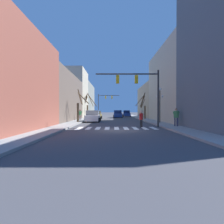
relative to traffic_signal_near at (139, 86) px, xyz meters
The scene contains 19 objects.
ground_plane 5.48m from the traffic_signal_near, 133.62° to the right, with size 240.00×240.00×0.00m, color #424247.
sidewalk_left 9.30m from the traffic_signal_near, 162.43° to the right, with size 2.01×90.00×0.15m.
sidewalk_right 5.79m from the traffic_signal_near, 38.60° to the right, with size 2.01×90.00×0.15m.
building_row_left 21.81m from the traffic_signal_near, 123.17° to the left, with size 6.00×51.23×10.92m.
building_row_right 10.93m from the traffic_signal_near, 48.87° to the left, with size 6.00×38.35×13.59m.
crosswalk_stripes 4.96m from the traffic_signal_near, 158.40° to the right, with size 7.65×2.60×0.01m.
traffic_signal_near is the anchor object (origin of this frame).
traffic_signal_far 31.73m from the traffic_signal_near, 99.09° to the left, with size 5.98×0.28×6.29m.
street_lamp_right_corner 5.85m from the traffic_signal_near, 54.44° to the left, with size 0.95×0.36×4.50m.
car_driving_toward_lane 28.91m from the traffic_signal_near, 87.97° to the left, with size 2.00×4.37×1.68m.
car_parked_left_far 22.38m from the traffic_signal_near, 93.96° to the left, with size 2.07×4.40×1.72m.
car_parked_left_near 17.68m from the traffic_signal_near, 109.65° to the left, with size 1.95×4.23×1.61m.
car_parked_right_near 10.63m from the traffic_signal_near, 124.56° to the left, with size 2.21×4.30×1.70m.
pedestrian_on_right_sidewalk 4.72m from the traffic_signal_near, ahead, with size 0.52×0.68×1.80m.
pedestrian_waiting_at_curb 3.26m from the traffic_signal_near, 70.54° to the right, with size 0.49×0.64×1.69m.
pedestrian_on_left_sidewalk 13.74m from the traffic_signal_near, 127.03° to the left, with size 0.64×0.51×1.71m.
street_tree_left_far 23.01m from the traffic_signal_near, 111.43° to the left, with size 4.05×2.77×5.51m.
street_tree_right_mid 14.99m from the traffic_signal_near, 78.20° to the left, with size 1.91×1.02×4.87m.
street_tree_left_near 9.90m from the traffic_signal_near, 139.95° to the left, with size 1.68×2.99×4.49m.
Camera 1 is at (-0.44, -15.34, 1.75)m, focal length 28.00 mm.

